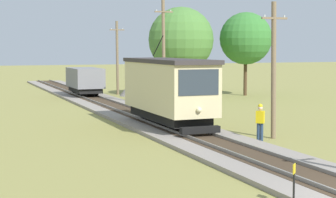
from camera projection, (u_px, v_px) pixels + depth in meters
red_tram at (168, 89)px, 30.20m from camera, size 2.60×8.54×4.79m
freight_car at (85, 80)px, 49.14m from camera, size 2.40×5.20×2.31m
utility_pole_near_tram at (274, 69)px, 26.85m from camera, size 1.40×0.40×6.63m
utility_pole_mid at (164, 52)px, 40.68m from camera, size 1.40×0.52×7.99m
utility_pole_far at (117, 57)px, 52.11m from camera, size 1.40×0.43×6.92m
trackside_signal_marker at (294, 182)px, 15.55m from camera, size 0.21×0.21×1.18m
gravel_pile at (130, 89)px, 50.88m from camera, size 2.05×2.05×1.24m
track_worker at (260, 121)px, 26.22m from camera, size 0.44×0.44×1.78m
tree_left_near at (246, 38)px, 50.94m from camera, size 4.82×4.82×7.68m
tree_right_near at (181, 40)px, 49.53m from camera, size 5.85×5.85×8.06m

